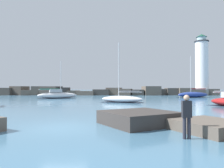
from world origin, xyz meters
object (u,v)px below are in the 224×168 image
sailboat_moored_1 (122,99)px  sailboat_moored_2 (193,95)px  lighthouse (202,68)px  person_on_rocks (187,114)px  sailboat_moored_0 (57,95)px

sailboat_moored_1 → sailboat_moored_2: bearing=45.8°
lighthouse → person_on_rocks: size_ratio=10.16×
lighthouse → sailboat_moored_0: (-36.50, -20.54, -7.22)m
lighthouse → person_on_rocks: bearing=-112.5°
person_on_rocks → sailboat_moored_1: bearing=94.6°
sailboat_moored_2 → sailboat_moored_1: bearing=-134.2°
sailboat_moored_0 → sailboat_moored_2: size_ratio=0.86×
lighthouse → sailboat_moored_1: (-24.31, -32.44, -7.40)m
lighthouse → sailboat_moored_0: bearing=-150.6°
sailboat_moored_1 → sailboat_moored_2: (15.95, 16.43, 0.12)m
sailboat_moored_1 → sailboat_moored_2: 22.90m
lighthouse → person_on_rocks: lighthouse is taller
lighthouse → sailboat_moored_0: lighthouse is taller
sailboat_moored_1 → person_on_rocks: size_ratio=4.88×
lighthouse → sailboat_moored_2: 19.48m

